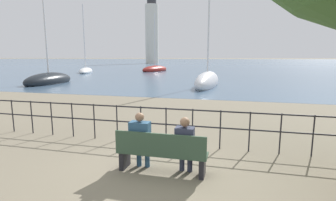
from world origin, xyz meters
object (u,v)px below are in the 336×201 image
at_px(park_bench, 161,153).
at_px(sailboat_0, 155,69).
at_px(seated_person_left, 141,138).
at_px(harbor_lighthouse, 152,31).
at_px(sailboat_3, 49,80).
at_px(sailboat_2, 207,81).
at_px(seated_person_right, 185,143).
at_px(sailboat_4, 86,71).

distance_m(park_bench, sailboat_0, 40.07).
distance_m(seated_person_left, sailboat_0, 39.86).
distance_m(park_bench, harbor_lighthouse, 94.59).
distance_m(seated_person_left, sailboat_3, 21.27).
xyz_separation_m(park_bench, sailboat_2, (-0.84, 17.22, -0.06)).
xyz_separation_m(seated_person_left, harbor_lighthouse, (-28.41, 89.24, 11.29)).
distance_m(sailboat_2, harbor_lighthouse, 78.23).
distance_m(seated_person_right, sailboat_2, 17.20).
bearing_deg(sailboat_0, seated_person_left, -57.89).
bearing_deg(sailboat_0, harbor_lighthouse, 123.67).
height_order(seated_person_right, sailboat_2, sailboat_2).
xyz_separation_m(sailboat_0, sailboat_3, (-3.14, -22.74, 0.01)).
height_order(sailboat_3, sailboat_4, sailboat_4).
height_order(park_bench, sailboat_0, sailboat_0).
distance_m(seated_person_right, harbor_lighthouse, 94.63).
xyz_separation_m(sailboat_2, sailboat_4, (-20.42, 14.41, -0.09)).
bearing_deg(sailboat_3, harbor_lighthouse, 97.87).
relative_size(seated_person_left, sailboat_0, 0.13).
distance_m(sailboat_4, harbor_lighthouse, 59.36).
bearing_deg(seated_person_left, sailboat_4, 123.36).
distance_m(park_bench, sailboat_2, 17.24).
xyz_separation_m(park_bench, sailboat_3, (-15.12, 15.50, -0.12)).
bearing_deg(park_bench, seated_person_left, 171.04).
height_order(park_bench, seated_person_left, seated_person_left).
relative_size(seated_person_right, sailboat_3, 0.14).
height_order(seated_person_left, sailboat_0, sailboat_0).
bearing_deg(harbor_lighthouse, sailboat_2, -68.74).
bearing_deg(sailboat_3, seated_person_left, -49.19).
xyz_separation_m(park_bench, sailboat_0, (-11.98, 38.24, -0.12)).
xyz_separation_m(sailboat_2, harbor_lighthouse, (-28.06, 72.10, 11.61)).
height_order(sailboat_0, harbor_lighthouse, harbor_lighthouse).
bearing_deg(park_bench, sailboat_4, 123.91).
relative_size(seated_person_left, sailboat_2, 0.14).
height_order(seated_person_left, sailboat_4, sailboat_4).
xyz_separation_m(sailboat_2, sailboat_3, (-14.28, -1.72, -0.05)).
distance_m(park_bench, seated_person_right, 0.54).
height_order(park_bench, harbor_lighthouse, harbor_lighthouse).
height_order(seated_person_left, seated_person_right, seated_person_left).
bearing_deg(seated_person_right, sailboat_0, 108.09).
height_order(park_bench, sailboat_4, sailboat_4).
xyz_separation_m(park_bench, harbor_lighthouse, (-28.90, 89.32, 11.54)).
distance_m(seated_person_left, harbor_lighthouse, 94.34).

